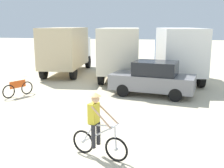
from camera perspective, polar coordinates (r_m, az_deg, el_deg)
The scene contains 7 objects.
ground_plane at distance 8.67m, azimuth -7.62°, elevation -12.17°, with size 120.00×120.00×0.00m, color beige.
box_truck_tan_camper at distance 20.56m, azimuth -9.36°, elevation 7.36°, with size 3.06×6.96×3.35m.
box_truck_cream_rv at distance 18.57m, azimuth 1.72°, elevation 7.01°, with size 3.19×6.99×3.35m.
box_truck_white_box at distance 18.46m, azimuth 13.42°, elevation 6.65°, with size 3.40×7.04×3.35m.
sedan_parked at distance 14.11m, azimuth 8.53°, elevation 1.14°, with size 4.41×2.36×1.76m.
cyclist_orange_shirt at distance 7.52m, azimuth -3.11°, elevation -9.01°, with size 1.68×0.65×1.82m.
bicycle_spare at distance 14.69m, azimuth -18.90°, elevation -0.89°, with size 0.85×1.58×0.97m.
Camera 1 is at (2.77, -7.40, 3.57)m, focal length 44.06 mm.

